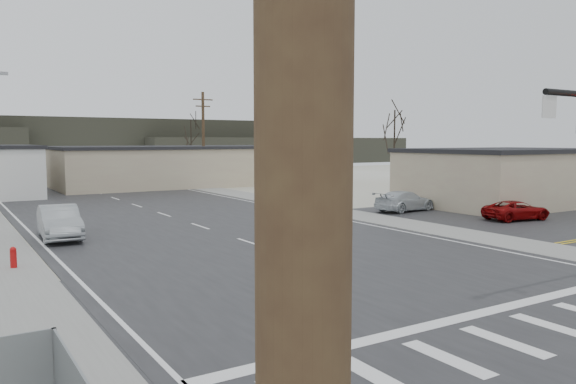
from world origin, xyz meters
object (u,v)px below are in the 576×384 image
fire_hydrant (13,257)px  car_far_b (25,177)px  sedan_crossing (59,222)px  car_far_a (142,180)px  car_parked_silver (405,201)px  car_parked_red (517,210)px

fire_hydrant → car_far_b: (5.77, 44.77, 0.36)m
sedan_crossing → car_far_a: size_ratio=0.85×
car_far_a → car_parked_silver: car_far_a is taller
sedan_crossing → car_far_b: (3.07, 38.77, -0.06)m
fire_hydrant → car_far_b: 45.14m
car_far_a → car_parked_red: size_ratio=1.40×
car_far_a → car_parked_silver: 29.23m
fire_hydrant → car_far_a: 35.89m
fire_hydrant → car_far_a: (15.15, 32.54, 0.45)m
car_far_b → car_parked_red: (21.98, -46.60, -0.19)m
sedan_crossing → car_far_a: bearing=68.4°
car_parked_red → fire_hydrant: bearing=96.1°
car_parked_silver → car_far_a: bearing=12.9°
car_far_b → fire_hydrant: bearing=-99.7°
fire_hydrant → car_parked_silver: size_ratio=0.18×
car_far_b → car_parked_silver: size_ratio=0.93×
fire_hydrant → car_far_b: bearing=82.7°
sedan_crossing → car_far_a: car_far_a is taller
car_far_a → car_parked_silver: bearing=114.0°
car_parked_red → car_far_a: bearing=30.0°
fire_hydrant → car_far_b: car_far_b is taller
car_far_b → car_parked_red: 51.53m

